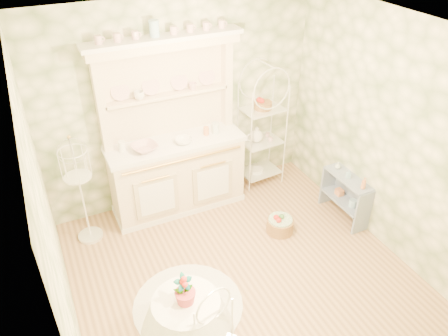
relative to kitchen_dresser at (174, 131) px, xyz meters
name	(u,v)px	position (x,y,z in m)	size (l,w,h in m)	color
floor	(243,275)	(0.20, -1.52, -1.15)	(3.60, 3.60, 0.00)	tan
ceiling	(251,36)	(0.20, -1.52, 1.56)	(3.60, 3.60, 0.00)	white
wall_left	(51,229)	(-1.60, -1.52, 0.21)	(3.60, 3.60, 0.00)	white
wall_right	(389,137)	(2.00, -1.52, 0.21)	(3.60, 3.60, 0.00)	white
wall_back	(181,105)	(0.20, 0.28, 0.21)	(3.60, 3.60, 0.00)	white
wall_front	(375,316)	(0.20, -3.32, 0.21)	(3.60, 3.60, 0.00)	white
kitchen_dresser	(174,131)	(0.00, 0.00, 0.00)	(1.87, 0.61, 2.29)	#F7E5C8
bakers_rack	(262,123)	(1.30, 0.08, -0.21)	(0.58, 0.42, 1.88)	white
side_shelf	(345,199)	(1.88, -1.15, -0.87)	(0.24, 0.65, 0.56)	#7E8DA9
round_table	(188,327)	(-0.71, -2.17, -0.77)	(0.69, 0.69, 0.75)	white
birdcage_stand	(80,187)	(-1.23, -0.14, -0.38)	(0.36, 0.36, 1.53)	white
floor_basket	(280,225)	(0.97, -1.06, -1.04)	(0.32, 0.32, 0.21)	#9B7041
lace_rug	(188,305)	(-0.52, -1.65, -1.14)	(1.16, 1.16, 0.01)	white
bowl_floral	(145,150)	(-0.41, -0.06, -0.13)	(0.31, 0.31, 0.08)	white
bowl_white	(183,143)	(0.08, -0.09, -0.13)	(0.21, 0.21, 0.07)	white
cup_left	(139,97)	(-0.35, 0.16, 0.47)	(0.13, 0.13, 0.10)	white
cup_right	(193,87)	(0.33, 0.15, 0.47)	(0.10, 0.10, 0.09)	white
potted_geranium	(184,291)	(-0.71, -2.17, -0.29)	(0.16, 0.11, 0.31)	#3F7238
bottle_amber	(364,184)	(1.88, -1.41, -0.46)	(0.06, 0.06, 0.16)	#D27E4A
bottle_blue	(348,175)	(1.86, -1.15, -0.49)	(0.05, 0.05, 0.11)	#99C7E0
bottle_glass	(338,166)	(1.88, -0.92, -0.50)	(0.07, 0.07, 0.09)	silver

